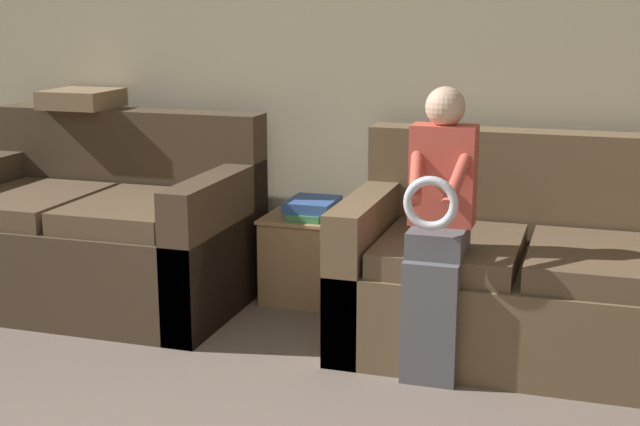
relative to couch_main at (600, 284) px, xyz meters
The scene contains 7 objects.
wall_back 1.55m from the couch_main, 151.35° to the left, with size 7.87×0.06×2.55m.
couch_main is the anchor object (origin of this frame).
couch_side 2.52m from the couch_main, behind, with size 1.55×0.98×0.97m.
child_left_seated 0.85m from the couch_main, 147.40° to the right, with size 0.27×0.37×1.21m.
side_shelf 1.49m from the couch_main, 167.30° to the left, with size 0.48×0.42×0.46m.
book_stack 1.49m from the couch_main, 167.58° to the left, with size 0.24×0.31×0.09m.
throw_pillow 2.90m from the couch_main, behind, with size 0.37×0.37×0.10m.
Camera 1 is at (1.02, -1.59, 1.54)m, focal length 50.00 mm.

